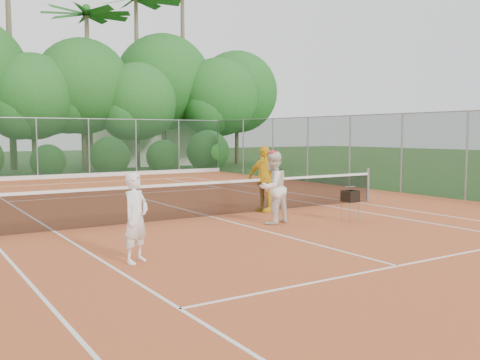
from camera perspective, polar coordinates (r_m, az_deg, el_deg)
name	(u,v)px	position (r m, az deg, el deg)	size (l,w,h in m)	color
ground	(211,218)	(14.49, -3.09, -4.02)	(120.00, 120.00, 0.00)	#234518
clay_court	(211,217)	(14.49, -3.09, -3.98)	(18.00, 36.00, 0.02)	#B45529
club_building	(156,144)	(39.84, -8.94, 3.83)	(8.00, 5.00, 3.00)	beige
tennis_net	(211,198)	(14.42, -3.10, -1.93)	(11.97, 0.10, 1.10)	gray
player_white	(136,218)	(9.47, -11.04, -3.96)	(0.58, 0.38, 1.58)	white
player_center_grp	(273,188)	(13.28, 3.51, -0.81)	(1.01, 0.87, 1.84)	white
player_yellow	(264,179)	(15.33, 2.60, 0.14)	(1.12, 0.46, 1.90)	yellow
ball_hopper	(350,197)	(13.95, 11.67, -1.78)	(0.35, 0.35, 0.79)	gray
stray_ball_a	(7,186)	(24.64, -23.64, -0.58)	(0.07, 0.07, 0.07)	gold
stray_ball_b	(61,181)	(25.99, -18.53, -0.15)	(0.07, 0.07, 0.07)	#B9D130
stray_ball_c	(215,182)	(24.35, -2.70, -0.23)	(0.07, 0.07, 0.07)	#CCDF33
court_markings	(211,217)	(14.49, -3.09, -3.93)	(11.03, 23.83, 0.01)	white
fence_back	(64,148)	(28.35, -18.29, 3.23)	(18.07, 0.07, 3.00)	#19381E
fence_right	(467,156)	(19.46, 23.03, 2.39)	(0.07, 33.07, 3.00)	#19381E
tropical_treeline	(63,85)	(33.87, -18.32, 9.57)	(32.10, 8.49, 15.03)	brown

